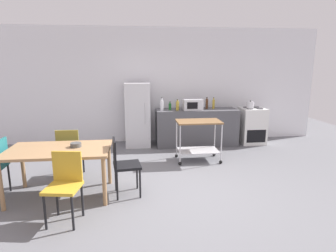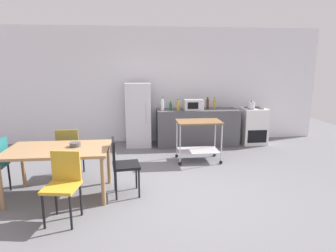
{
  "view_description": "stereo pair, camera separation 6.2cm",
  "coord_description": "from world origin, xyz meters",
  "px_view_note": "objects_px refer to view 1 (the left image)",
  "views": [
    {
      "loc": [
        -0.58,
        -4.19,
        1.97
      ],
      "look_at": [
        0.03,
        1.2,
        0.8
      ],
      "focal_mm": 30.37,
      "sensor_mm": 36.0,
      "label": 1
    },
    {
      "loc": [
        -0.52,
        -4.2,
        1.97
      ],
      "look_at": [
        0.03,
        1.2,
        0.8
      ],
      "focal_mm": 30.37,
      "sensor_mm": 36.0,
      "label": 2
    }
  ],
  "objects_px": {
    "dining_table": "(59,154)",
    "fruit_bowl": "(76,145)",
    "kitchen_cart": "(198,134)",
    "bottle_olive_oil": "(177,106)",
    "chair_olive": "(70,149)",
    "kettle": "(250,105)",
    "bottle_soda": "(207,104)",
    "chair_black": "(123,163)",
    "bottle_sparkling_water": "(214,104)",
    "stove_oven": "(252,126)",
    "refrigerator": "(138,115)",
    "bottle_wine": "(170,106)",
    "microwave": "(193,105)",
    "chair_mustard": "(65,182)",
    "bottle_hot_sauce": "(162,105)"
  },
  "relations": [
    {
      "from": "dining_table",
      "to": "fruit_bowl",
      "type": "height_order",
      "value": "fruit_bowl"
    },
    {
      "from": "kitchen_cart",
      "to": "bottle_olive_oil",
      "type": "distance_m",
      "value": 1.22
    },
    {
      "from": "chair_olive",
      "to": "kettle",
      "type": "height_order",
      "value": "kettle"
    },
    {
      "from": "chair_olive",
      "to": "bottle_soda",
      "type": "height_order",
      "value": "bottle_soda"
    },
    {
      "from": "chair_black",
      "to": "fruit_bowl",
      "type": "xyz_separation_m",
      "value": [
        -0.7,
        0.14,
        0.26
      ]
    },
    {
      "from": "kitchen_cart",
      "to": "bottle_sparkling_water",
      "type": "relative_size",
      "value": 3.22
    },
    {
      "from": "stove_oven",
      "to": "refrigerator",
      "type": "relative_size",
      "value": 0.59
    },
    {
      "from": "refrigerator",
      "to": "kettle",
      "type": "distance_m",
      "value": 2.8
    },
    {
      "from": "kitchen_cart",
      "to": "refrigerator",
      "type": "bearing_deg",
      "value": 133.56
    },
    {
      "from": "bottle_wine",
      "to": "bottle_soda",
      "type": "xyz_separation_m",
      "value": [
        0.93,
        0.08,
        0.04
      ]
    },
    {
      "from": "microwave",
      "to": "fruit_bowl",
      "type": "bearing_deg",
      "value": -133.08
    },
    {
      "from": "chair_olive",
      "to": "bottle_wine",
      "type": "relative_size",
      "value": 4.4
    },
    {
      "from": "bottle_soda",
      "to": "kettle",
      "type": "xyz_separation_m",
      "value": [
        1.06,
        -0.15,
        -0.03
      ]
    },
    {
      "from": "bottle_wine",
      "to": "chair_mustard",
      "type": "bearing_deg",
      "value": -117.68
    },
    {
      "from": "dining_table",
      "to": "bottle_wine",
      "type": "xyz_separation_m",
      "value": [
        1.98,
        2.57,
        0.31
      ]
    },
    {
      "from": "stove_oven",
      "to": "refrigerator",
      "type": "xyz_separation_m",
      "value": [
        -2.9,
        0.08,
        0.32
      ]
    },
    {
      "from": "kitchen_cart",
      "to": "bottle_soda",
      "type": "distance_m",
      "value": 1.44
    },
    {
      "from": "dining_table",
      "to": "bottle_wine",
      "type": "height_order",
      "value": "bottle_wine"
    },
    {
      "from": "bottle_olive_oil",
      "to": "bottle_wine",
      "type": "bearing_deg",
      "value": 152.08
    },
    {
      "from": "dining_table",
      "to": "bottle_olive_oil",
      "type": "bearing_deg",
      "value": 49.16
    },
    {
      "from": "dining_table",
      "to": "chair_mustard",
      "type": "height_order",
      "value": "chair_mustard"
    },
    {
      "from": "bottle_soda",
      "to": "bottle_sparkling_water",
      "type": "relative_size",
      "value": 1.03
    },
    {
      "from": "bottle_hot_sauce",
      "to": "stove_oven",
      "type": "bearing_deg",
      "value": 2.71
    },
    {
      "from": "bottle_sparkling_water",
      "to": "fruit_bowl",
      "type": "relative_size",
      "value": 1.73
    },
    {
      "from": "chair_mustard",
      "to": "kitchen_cart",
      "type": "xyz_separation_m",
      "value": [
        2.18,
        2.11,
        0.05
      ]
    },
    {
      "from": "chair_olive",
      "to": "fruit_bowl",
      "type": "height_order",
      "value": "chair_olive"
    },
    {
      "from": "chair_black",
      "to": "bottle_sparkling_water",
      "type": "relative_size",
      "value": 3.15
    },
    {
      "from": "kitchen_cart",
      "to": "fruit_bowl",
      "type": "relative_size",
      "value": 5.55
    },
    {
      "from": "bottle_hot_sauce",
      "to": "fruit_bowl",
      "type": "height_order",
      "value": "bottle_hot_sauce"
    },
    {
      "from": "chair_black",
      "to": "fruit_bowl",
      "type": "relative_size",
      "value": 5.43
    },
    {
      "from": "stove_oven",
      "to": "kettle",
      "type": "bearing_deg",
      "value": -140.33
    },
    {
      "from": "bottle_wine",
      "to": "bottle_sparkling_water",
      "type": "xyz_separation_m",
      "value": [
        1.1,
        0.08,
        0.04
      ]
    },
    {
      "from": "chair_mustard",
      "to": "bottle_wine",
      "type": "relative_size",
      "value": 4.4
    },
    {
      "from": "chair_mustard",
      "to": "stove_oven",
      "type": "bearing_deg",
      "value": 50.08
    },
    {
      "from": "chair_olive",
      "to": "kettle",
      "type": "distance_m",
      "value": 4.39
    },
    {
      "from": "bottle_hot_sauce",
      "to": "bottle_sparkling_water",
      "type": "distance_m",
      "value": 1.32
    },
    {
      "from": "chair_olive",
      "to": "kettle",
      "type": "relative_size",
      "value": 3.71
    },
    {
      "from": "bottle_wine",
      "to": "microwave",
      "type": "xyz_separation_m",
      "value": [
        0.54,
        -0.07,
        0.05
      ]
    },
    {
      "from": "kitchen_cart",
      "to": "chair_black",
      "type": "bearing_deg",
      "value": -135.64
    },
    {
      "from": "chair_black",
      "to": "kettle",
      "type": "bearing_deg",
      "value": -57.08
    },
    {
      "from": "bottle_hot_sauce",
      "to": "bottle_soda",
      "type": "height_order",
      "value": "bottle_hot_sauce"
    },
    {
      "from": "refrigerator",
      "to": "bottle_olive_oil",
      "type": "relative_size",
      "value": 5.85
    },
    {
      "from": "microwave",
      "to": "chair_black",
      "type": "bearing_deg",
      "value": -121.52
    },
    {
      "from": "chair_black",
      "to": "bottle_hot_sauce",
      "type": "bearing_deg",
      "value": -25.4
    },
    {
      "from": "chair_olive",
      "to": "bottle_sparkling_water",
      "type": "xyz_separation_m",
      "value": [
        3.1,
        1.92,
        0.5
      ]
    },
    {
      "from": "bottle_olive_oil",
      "to": "kitchen_cart",
      "type": "bearing_deg",
      "value": -75.78
    },
    {
      "from": "chair_black",
      "to": "kettle",
      "type": "xyz_separation_m",
      "value": [
        3.03,
        2.58,
        0.48
      ]
    },
    {
      "from": "bottle_wine",
      "to": "bottle_sparkling_water",
      "type": "height_order",
      "value": "bottle_sparkling_water"
    },
    {
      "from": "chair_olive",
      "to": "chair_mustard",
      "type": "height_order",
      "value": "same"
    },
    {
      "from": "chair_mustard",
      "to": "bottle_soda",
      "type": "height_order",
      "value": "bottle_soda"
    }
  ]
}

